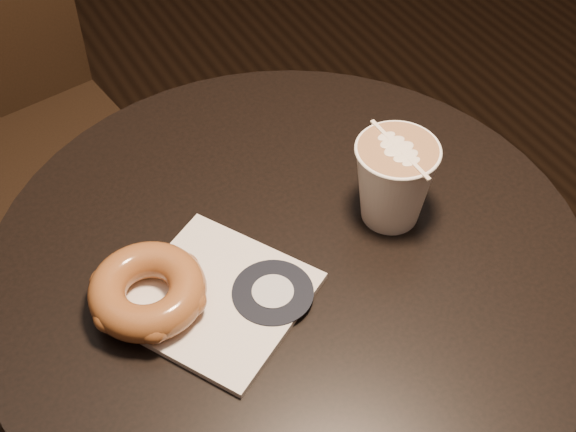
{
  "coord_description": "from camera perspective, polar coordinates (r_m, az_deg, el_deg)",
  "views": [
    {
      "loc": [
        -0.29,
        -0.51,
        1.46
      ],
      "look_at": [
        0.01,
        0.03,
        0.79
      ],
      "focal_mm": 50.0,
      "sensor_mm": 36.0,
      "label": 1
    }
  ],
  "objects": [
    {
      "name": "cafe_table",
      "position": [
        1.08,
        0.1,
        -9.73
      ],
      "size": [
        0.7,
        0.7,
        0.75
      ],
      "color": "black",
      "rests_on": "ground"
    },
    {
      "name": "pastry_bag",
      "position": [
        0.88,
        -5.06,
        -5.83
      ],
      "size": [
        0.24,
        0.24,
        0.01
      ],
      "primitive_type": "cube",
      "rotation": [
        0.0,
        0.0,
        0.52
      ],
      "color": "silver",
      "rests_on": "cafe_table"
    },
    {
      "name": "doughnut",
      "position": [
        0.87,
        -9.96,
        -5.26
      ],
      "size": [
        0.13,
        0.13,
        0.04
      ],
      "primitive_type": "torus",
      "color": "brown",
      "rests_on": "pastry_bag"
    },
    {
      "name": "latte_cup",
      "position": [
        0.93,
        7.52,
        2.36
      ],
      "size": [
        0.1,
        0.1,
        0.11
      ],
      "primitive_type": null,
      "color": "white",
      "rests_on": "cafe_table"
    }
  ]
}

